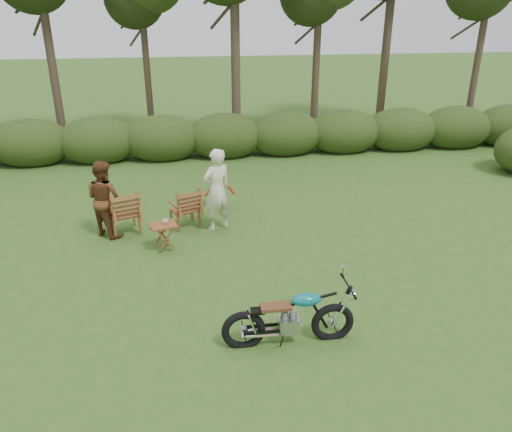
{
  "coord_description": "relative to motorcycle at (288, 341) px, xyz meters",
  "views": [
    {
      "loc": [
        -1.26,
        -6.83,
        4.72
      ],
      "look_at": [
        -0.01,
        1.84,
        0.9
      ],
      "focal_mm": 35.0,
      "sensor_mm": 36.0,
      "label": 1
    }
  ],
  "objects": [
    {
      "name": "adult_b",
      "position": [
        -3.13,
        4.23,
        0.0
      ],
      "size": [
        1.03,
        1.01,
        1.67
      ],
      "primitive_type": "imported",
      "rotation": [
        0.0,
        0.0,
        2.42
      ],
      "color": "#593119",
      "rests_on": "ground"
    },
    {
      "name": "lawn_chair_left",
      "position": [
        -2.78,
        4.26,
        0.0
      ],
      "size": [
        0.89,
        0.89,
        1.0
      ],
      "primitive_type": null,
      "rotation": [
        0.0,
        0.0,
        3.5
      ],
      "color": "brown",
      "rests_on": "ground"
    },
    {
      "name": "ground",
      "position": [
        -0.09,
        0.86,
        0.0
      ],
      "size": [
        80.0,
        80.0,
        0.0
      ],
      "primitive_type": "plane",
      "color": "#2B4F1A",
      "rests_on": "ground"
    },
    {
      "name": "tree_line",
      "position": [
        0.41,
        10.59,
        3.81
      ],
      "size": [
        22.52,
        11.62,
        8.14
      ],
      "color": "#382D1F",
      "rests_on": "ground"
    },
    {
      "name": "child",
      "position": [
        -0.61,
        5.25,
        0.0
      ],
      "size": [
        0.73,
        0.44,
        1.12
      ],
      "primitive_type": "imported",
      "rotation": [
        0.0,
        0.0,
        3.17
      ],
      "color": "red",
      "rests_on": "ground"
    },
    {
      "name": "lawn_chair_right",
      "position": [
        -1.46,
        4.4,
        0.0
      ],
      "size": [
        0.83,
        0.83,
        0.93
      ],
      "primitive_type": null,
      "rotation": [
        0.0,
        0.0,
        3.52
      ],
      "color": "brown",
      "rests_on": "ground"
    },
    {
      "name": "adult_a",
      "position": [
        -0.74,
        4.16,
        0.0
      ],
      "size": [
        0.8,
        0.71,
        1.85
      ],
      "primitive_type": "imported",
      "rotation": [
        0.0,
        0.0,
        3.64
      ],
      "color": "beige",
      "rests_on": "ground"
    },
    {
      "name": "side_table",
      "position": [
        -1.9,
        3.34,
        0.28
      ],
      "size": [
        0.64,
        0.58,
        0.55
      ],
      "primitive_type": null,
      "rotation": [
        0.0,
        0.0,
        0.28
      ],
      "color": "brown",
      "rests_on": "ground"
    },
    {
      "name": "cup",
      "position": [
        -1.86,
        3.38,
        0.6
      ],
      "size": [
        0.14,
        0.14,
        0.1
      ],
      "primitive_type": "imported",
      "rotation": [
        0.0,
        0.0,
        0.2
      ],
      "color": "beige",
      "rests_on": "side_table"
    },
    {
      "name": "motorcycle",
      "position": [
        0.0,
        0.0,
        0.0
      ],
      "size": [
        1.88,
        0.72,
        1.07
      ],
      "primitive_type": null,
      "rotation": [
        0.0,
        0.0,
        0.0
      ],
      "color": "#0EB5BB",
      "rests_on": "ground"
    }
  ]
}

